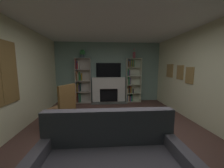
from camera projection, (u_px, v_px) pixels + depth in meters
ground_plane at (117, 140)px, 2.78m from camera, size 7.70×7.70×0.00m
wall_back_accent at (108, 72)px, 5.80m from camera, size 4.74×0.06×2.63m
wall_right_with_art at (222, 78)px, 2.82m from camera, size 0.09×6.53×2.63m
ceiling at (117, 8)px, 2.43m from camera, size 4.74×6.53×0.06m
fireplace at (109, 89)px, 5.75m from camera, size 1.55×0.54×1.11m
tv at (109, 70)px, 5.73m from camera, size 1.10×0.06×0.63m
bookshelf_left at (81, 81)px, 5.62m from camera, size 0.65×0.31×1.94m
bookshelf_right at (132, 81)px, 5.80m from camera, size 0.65×0.30×1.94m
potted_plant at (82, 53)px, 5.43m from camera, size 0.23×0.23×0.35m
vase_with_flowers at (134, 55)px, 5.62m from camera, size 0.12×0.12×0.42m
armchair at (62, 107)px, 3.22m from camera, size 0.77×0.77×1.14m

